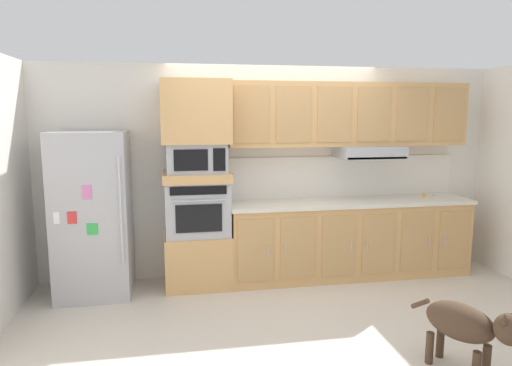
% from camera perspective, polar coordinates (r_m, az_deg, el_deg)
% --- Properties ---
extents(ground_plane, '(9.60, 9.60, 0.00)m').
position_cam_1_polar(ground_plane, '(4.86, 4.77, -14.88)').
color(ground_plane, beige).
extents(back_kitchen_wall, '(6.20, 0.12, 2.50)m').
position_cam_1_polar(back_kitchen_wall, '(5.58, 2.02, 1.55)').
color(back_kitchen_wall, silver).
rests_on(back_kitchen_wall, ground).
extents(refrigerator, '(0.76, 0.73, 1.76)m').
position_cam_1_polar(refrigerator, '(5.17, -19.66, -3.68)').
color(refrigerator, '#ADADB2').
rests_on(refrigerator, ground).
extents(oven_base_cabinet, '(0.74, 0.62, 0.60)m').
position_cam_1_polar(oven_base_cabinet, '(5.32, -7.19, -9.37)').
color(oven_base_cabinet, tan).
rests_on(oven_base_cabinet, ground).
extents(built_in_oven, '(0.70, 0.62, 0.60)m').
position_cam_1_polar(built_in_oven, '(5.16, -7.31, -3.03)').
color(built_in_oven, '#A8AAAF').
rests_on(built_in_oven, oven_base_cabinet).
extents(appliance_mid_shelf, '(0.74, 0.62, 0.10)m').
position_cam_1_polar(appliance_mid_shelf, '(5.11, -7.39, 0.82)').
color(appliance_mid_shelf, tan).
rests_on(appliance_mid_shelf, built_in_oven).
extents(microwave, '(0.64, 0.54, 0.32)m').
position_cam_1_polar(microwave, '(5.08, -7.43, 3.16)').
color(microwave, '#A8AAAF').
rests_on(microwave, appliance_mid_shelf).
extents(appliance_upper_cabinet, '(0.74, 0.62, 0.68)m').
position_cam_1_polar(appliance_upper_cabinet, '(5.06, -7.55, 8.81)').
color(appliance_upper_cabinet, tan).
rests_on(appliance_upper_cabinet, microwave).
extents(lower_cabinet_run, '(2.87, 0.63, 0.88)m').
position_cam_1_polar(lower_cabinet_run, '(5.65, 11.55, -6.91)').
color(lower_cabinet_run, tan).
rests_on(lower_cabinet_run, ground).
extents(countertop_slab, '(2.91, 0.64, 0.04)m').
position_cam_1_polar(countertop_slab, '(5.55, 11.67, -2.32)').
color(countertop_slab, silver).
rests_on(countertop_slab, lower_cabinet_run).
extents(backsplash_panel, '(2.91, 0.02, 0.50)m').
position_cam_1_polar(backsplash_panel, '(5.77, 10.70, 0.84)').
color(backsplash_panel, white).
rests_on(backsplash_panel, countertop_slab).
extents(upper_cabinet_with_hood, '(2.87, 0.48, 0.88)m').
position_cam_1_polar(upper_cabinet_with_hood, '(5.57, 11.68, 8.08)').
color(upper_cabinet_with_hood, tan).
rests_on(upper_cabinet_with_hood, backsplash_panel).
extents(screwdriver, '(0.15, 0.14, 0.03)m').
position_cam_1_polar(screwdriver, '(6.07, 20.37, -1.42)').
color(screwdriver, yellow).
rests_on(screwdriver, countertop_slab).
extents(dog, '(0.53, 0.87, 0.60)m').
position_cam_1_polar(dog, '(3.87, 25.11, -15.77)').
color(dog, '#473323').
rests_on(dog, ground).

